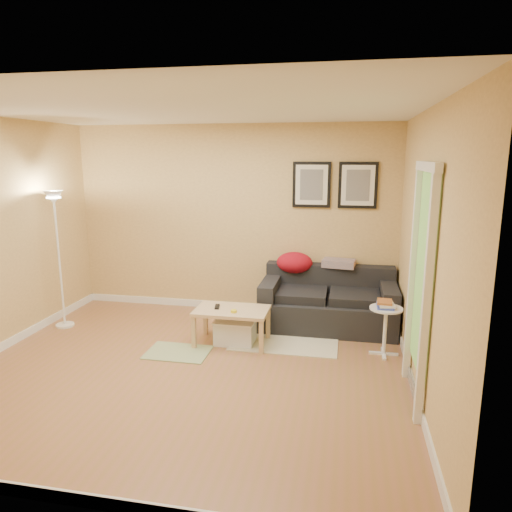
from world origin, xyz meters
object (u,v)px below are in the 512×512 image
coffee_table (232,326)px  book_stack (385,304)px  side_table (385,331)px  storage_bin (235,331)px  sofa (328,299)px  floor_lamp (59,264)px

coffee_table → book_stack: book_stack is taller
side_table → coffee_table: bearing=-179.4°
coffee_table → storage_bin: bearing=50.8°
book_stack → sofa: bearing=151.9°
sofa → coffee_table: sofa is taller
coffee_table → floor_lamp: 2.37m
sofa → storage_bin: 1.31m
coffee_table → book_stack: bearing=19.3°
book_stack → side_table: bearing=-25.6°
coffee_table → floor_lamp: (-2.28, 0.14, 0.62)m
storage_bin → side_table: (1.70, -0.00, 0.13)m
coffee_table → storage_bin: (0.03, 0.02, -0.07)m
storage_bin → book_stack: (1.69, 0.01, 0.44)m
sofa → book_stack: (0.65, -0.75, 0.21)m
sofa → side_table: (0.66, -0.76, -0.10)m
coffee_table → book_stack: 1.77m
side_table → sofa: bearing=130.7°
coffee_table → storage_bin: coffee_table is taller
sofa → book_stack: sofa is taller
storage_bin → book_stack: 1.75m
book_stack → floor_lamp: (-4.01, 0.11, 0.25)m
sofa → book_stack: 1.01m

